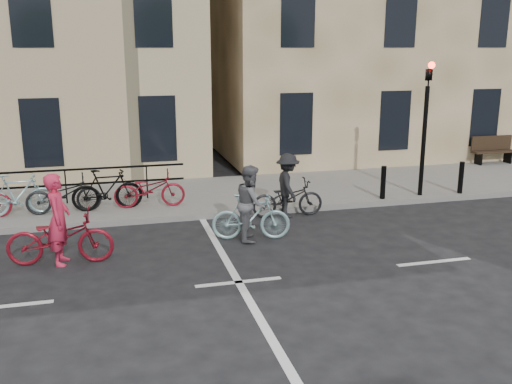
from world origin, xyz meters
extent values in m
plane|color=black|center=(0.00, 0.00, 0.00)|extent=(120.00, 120.00, 0.00)
cube|color=slate|center=(-4.00, 6.00, 0.07)|extent=(46.00, 4.00, 0.15)
cylinder|color=black|center=(6.20, 4.35, 1.65)|extent=(0.12, 0.12, 3.00)
imported|color=black|center=(6.20, 4.35, 3.60)|extent=(0.15, 0.18, 0.90)
sphere|color=#FF0C05|center=(6.20, 4.23, 3.70)|extent=(0.18, 0.18, 0.18)
cylinder|color=black|center=(5.00, 4.25, 0.60)|extent=(0.14, 0.14, 0.90)
cylinder|color=black|center=(7.40, 4.25, 0.60)|extent=(0.14, 0.14, 0.90)
cube|color=black|center=(10.40, 7.65, 0.35)|extent=(0.06, 0.38, 0.40)
cube|color=black|center=(11.60, 7.65, 0.35)|extent=(0.06, 0.38, 0.40)
cube|color=black|center=(11.00, 7.65, 0.58)|extent=(1.60, 0.40, 0.06)
cube|color=black|center=(11.00, 7.83, 0.87)|extent=(1.60, 0.06, 0.50)
cube|color=black|center=(-4.35, 5.90, 0.62)|extent=(8.30, 0.04, 0.95)
imported|color=#8CB3B7|center=(-4.35, 5.00, 0.68)|extent=(1.75, 0.49, 1.05)
imported|color=black|center=(-3.30, 5.00, 0.62)|extent=(1.80, 0.63, 0.95)
imported|color=black|center=(-2.25, 5.00, 0.68)|extent=(1.75, 0.49, 1.05)
imported|color=maroon|center=(-1.20, 5.00, 0.62)|extent=(1.80, 0.63, 0.95)
imported|color=maroon|center=(-3.18, 1.80, 0.54)|extent=(2.11, 0.91, 1.07)
imported|color=#D12447|center=(-3.18, 1.80, 0.91)|extent=(0.50, 0.70, 1.82)
imported|color=#8CB3B7|center=(0.81, 2.27, 0.52)|extent=(1.80, 0.86, 1.05)
imported|color=#57575C|center=(0.81, 2.27, 0.84)|extent=(0.80, 0.94, 1.68)
imported|color=black|center=(2.13, 3.76, 0.48)|extent=(1.83, 0.70, 0.95)
imported|color=black|center=(2.13, 3.76, 0.81)|extent=(0.64, 1.06, 1.61)
camera|label=1|loc=(-2.12, -9.42, 4.16)|focal=40.00mm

